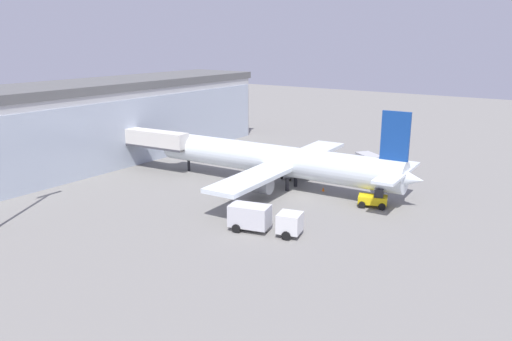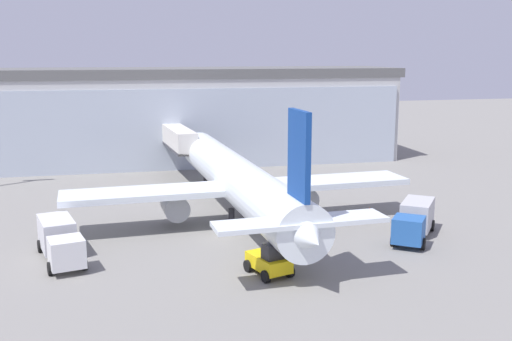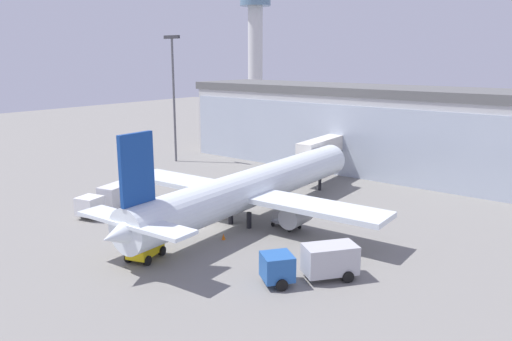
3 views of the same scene
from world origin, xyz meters
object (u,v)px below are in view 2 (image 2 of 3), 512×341
at_px(airplane, 238,181).
at_px(baggage_cart, 283,210).
at_px(fuel_truck, 415,219).
at_px(safety_cone_nose, 272,235).
at_px(jet_bridge, 177,139).
at_px(catering_truck, 60,240).
at_px(pushback_tug, 270,261).
at_px(safety_cone_wingtip, 370,210).

height_order(airplane, baggage_cart, airplane).
relative_size(fuel_truck, safety_cone_nose, 12.99).
xyz_separation_m(jet_bridge, catering_truck, (-11.34, -27.16, -2.97)).
bearing_deg(fuel_truck, jet_bridge, -114.31).
relative_size(catering_truck, fuel_truck, 1.06).
bearing_deg(airplane, fuel_truck, -126.26).
bearing_deg(pushback_tug, catering_truck, 47.87).
height_order(airplane, fuel_truck, airplane).
xyz_separation_m(pushback_tug, safety_cone_nose, (2.17, 7.47, -0.70)).
height_order(airplane, pushback_tug, airplane).
bearing_deg(jet_bridge, safety_cone_nose, -174.96).
distance_m(baggage_cart, pushback_tug, 14.58).
bearing_deg(safety_cone_nose, pushback_tug, -106.20).
bearing_deg(jet_bridge, baggage_cart, -164.75).
distance_m(baggage_cart, safety_cone_nose, 6.83).
bearing_deg(catering_truck, safety_cone_wingtip, 90.93).
height_order(catering_truck, safety_cone_nose, catering_truck).
bearing_deg(pushback_tug, fuel_truck, -85.59).
distance_m(airplane, baggage_cart, 5.05).
relative_size(airplane, catering_truck, 4.97).
relative_size(airplane, safety_cone_nose, 68.69).
xyz_separation_m(baggage_cart, pushback_tug, (-4.91, -13.72, 0.47)).
bearing_deg(baggage_cart, fuel_truck, 144.06).
xyz_separation_m(safety_cone_nose, safety_cone_wingtip, (10.73, 5.31, 0.00)).
relative_size(catering_truck, safety_cone_nose, 13.83).
relative_size(pushback_tug, safety_cone_wingtip, 6.52).
xyz_separation_m(pushback_tug, safety_cone_wingtip, (12.90, 12.78, -0.70)).
bearing_deg(safety_cone_nose, safety_cone_wingtip, 26.35).
bearing_deg(safety_cone_wingtip, pushback_tug, -135.26).
bearing_deg(airplane, jet_bridge, 6.25).
bearing_deg(airplane, baggage_cart, -88.82).
distance_m(safety_cone_nose, safety_cone_wingtip, 11.98).
relative_size(airplane, fuel_truck, 5.29).
relative_size(baggage_cart, safety_cone_wingtip, 5.52).
distance_m(fuel_truck, safety_cone_nose, 11.34).
height_order(jet_bridge, safety_cone_wingtip, jet_bridge).
distance_m(catering_truck, fuel_truck, 26.77).
relative_size(jet_bridge, airplane, 0.34).
bearing_deg(airplane, safety_cone_nose, -169.65).
xyz_separation_m(baggage_cart, safety_cone_wingtip, (7.99, -0.94, -0.23)).
bearing_deg(jet_bridge, catering_truck, 152.85).
bearing_deg(safety_cone_nose, baggage_cart, 66.34).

